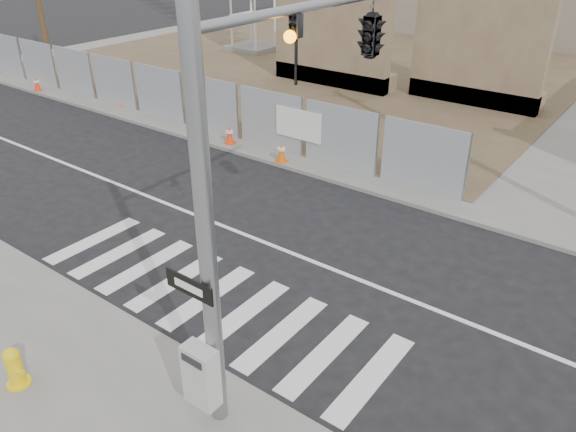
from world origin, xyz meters
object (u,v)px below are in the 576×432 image
Objects in this scene: signal_pole at (323,93)px; traffic_cone_c at (230,135)px; fire_hydrant at (14,367)px; traffic_cone_a at (37,84)px; traffic_cone_d at (281,152)px; traffic_cone_b at (123,97)px.

traffic_cone_c is (-8.12, 6.50, -4.34)m from signal_pole.
traffic_cone_c is (-4.89, 10.83, -0.06)m from fire_hydrant.
signal_pole is 6.90m from fire_hydrant.
traffic_cone_a is 14.17m from traffic_cone_d.
fire_hydrant is 11.88m from traffic_cone_c.
traffic_cone_b is at bearing 174.22° from traffic_cone_c.
traffic_cone_a is 0.90× the size of traffic_cone_b.
traffic_cone_b is (-11.53, 11.50, -0.04)m from fire_hydrant.
fire_hydrant reaches higher than traffic_cone_c.
signal_pole is 21.23m from traffic_cone_a.
traffic_cone_a is at bearing -169.87° from traffic_cone_b.
traffic_cone_b is (5.05, 0.90, 0.03)m from traffic_cone_a.
traffic_cone_d is (14.17, 0.00, 0.02)m from traffic_cone_a.
traffic_cone_b is at bearing 127.78° from fire_hydrant.
traffic_cone_c reaches higher than traffic_cone_a.
signal_pole reaches higher than traffic_cone_a.
traffic_cone_b is at bearing 174.35° from traffic_cone_d.
traffic_cone_a is (-16.58, 10.60, -0.07)m from fire_hydrant.
fire_hydrant reaches higher than traffic_cone_a.
traffic_cone_d is (-2.41, 10.60, -0.05)m from fire_hydrant.
traffic_cone_d is at bearing 95.53° from fire_hydrant.
traffic_cone_d is (-5.64, 6.27, -4.33)m from signal_pole.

